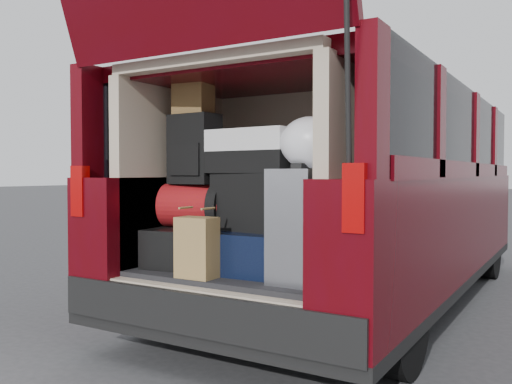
% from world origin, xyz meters
% --- Properties ---
extents(ground, '(80.00, 80.00, 0.00)m').
position_xyz_m(ground, '(0.00, 0.00, 0.00)').
color(ground, '#343436').
rests_on(ground, ground).
extents(minivan, '(1.90, 5.35, 2.77)m').
position_xyz_m(minivan, '(0.00, 1.86, 0.91)').
color(minivan, black).
rests_on(minivan, ground).
extents(load_floor, '(1.24, 1.05, 0.55)m').
position_xyz_m(load_floor, '(0.00, 0.28, 0.28)').
color(load_floor, black).
rests_on(load_floor, ground).
extents(black_hardshell, '(0.51, 0.64, 0.24)m').
position_xyz_m(black_hardshell, '(-0.40, 0.17, 0.67)').
color(black_hardshell, black).
rests_on(black_hardshell, load_floor).
extents(navy_hardshell, '(0.47, 0.56, 0.24)m').
position_xyz_m(navy_hardshell, '(0.08, 0.17, 0.67)').
color(navy_hardshell, black).
rests_on(navy_hardshell, load_floor).
extents(silver_roller, '(0.26, 0.40, 0.60)m').
position_xyz_m(silver_roller, '(0.43, 0.04, 0.85)').
color(silver_roller, white).
rests_on(silver_roller, load_floor).
extents(kraft_bag, '(0.22, 0.14, 0.34)m').
position_xyz_m(kraft_bag, '(-0.11, -0.17, 0.72)').
color(kraft_bag, olive).
rests_on(kraft_bag, load_floor).
extents(red_duffel, '(0.46, 0.34, 0.27)m').
position_xyz_m(red_duffel, '(-0.38, 0.16, 0.92)').
color(red_duffel, maroon).
rests_on(red_duffel, black_hardshell).
extents(black_soft_case, '(0.50, 0.34, 0.34)m').
position_xyz_m(black_soft_case, '(0.05, 0.18, 0.96)').
color(black_soft_case, black).
rests_on(black_soft_case, navy_hardshell).
extents(backpack, '(0.31, 0.20, 0.43)m').
position_xyz_m(backpack, '(-0.38, 0.16, 1.28)').
color(backpack, black).
rests_on(backpack, red_duffel).
extents(twotone_duffel, '(0.59, 0.34, 0.26)m').
position_xyz_m(twotone_duffel, '(0.03, 0.18, 1.26)').
color(twotone_duffel, silver).
rests_on(twotone_duffel, black_soft_case).
extents(grocery_sack_lower, '(0.24, 0.20, 0.20)m').
position_xyz_m(grocery_sack_lower, '(-0.41, 0.18, 1.59)').
color(grocery_sack_lower, brown).
rests_on(grocery_sack_lower, backpack).
extents(plastic_bag_right, '(0.37, 0.35, 0.28)m').
position_xyz_m(plastic_bag_right, '(0.45, 0.08, 1.29)').
color(plastic_bag_right, white).
rests_on(plastic_bag_right, silver_roller).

